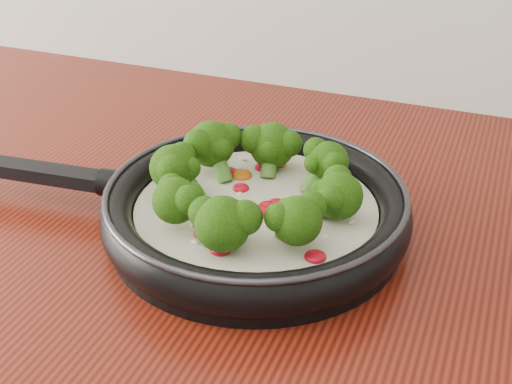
% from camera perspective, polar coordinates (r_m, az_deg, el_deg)
% --- Properties ---
extents(skillet, '(0.52, 0.35, 0.09)m').
position_cam_1_polar(skillet, '(0.70, -0.32, -1.09)').
color(skillet, black).
rests_on(skillet, counter).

